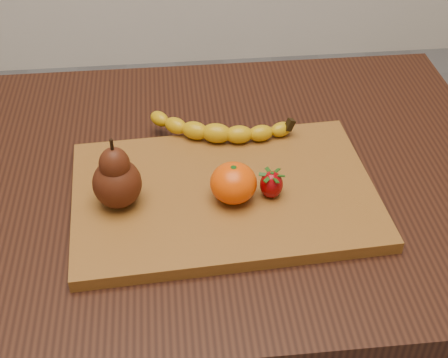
{
  "coord_description": "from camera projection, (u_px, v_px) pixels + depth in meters",
  "views": [
    {
      "loc": [
        -0.04,
        -0.77,
        1.39
      ],
      "look_at": [
        0.03,
        -0.07,
        0.8
      ],
      "focal_mm": 50.0,
      "sensor_mm": 36.0,
      "label": 1
    }
  ],
  "objects": [
    {
      "name": "table",
      "position": [
        200.0,
        218.0,
        1.06
      ],
      "size": [
        1.0,
        0.7,
        0.76
      ],
      "color": "black",
      "rests_on": "ground"
    },
    {
      "name": "pear",
      "position": [
        116.0,
        173.0,
        0.88
      ],
      "size": [
        0.08,
        0.08,
        0.11
      ],
      "primitive_type": null,
      "rotation": [
        0.0,
        0.0,
        -0.22
      ],
      "color": "#451A0B",
      "rests_on": "cutting_board"
    },
    {
      "name": "banana",
      "position": [
        216.0,
        133.0,
        1.02
      ],
      "size": [
        0.21,
        0.1,
        0.03
      ],
      "primitive_type": null,
      "rotation": [
        0.0,
        0.0,
        -0.26
      ],
      "color": "#C99A09",
      "rests_on": "cutting_board"
    },
    {
      "name": "cutting_board",
      "position": [
        224.0,
        194.0,
        0.94
      ],
      "size": [
        0.47,
        0.32,
        0.02
      ],
      "primitive_type": "cube",
      "rotation": [
        0.0,
        0.0,
        0.05
      ],
      "color": "brown",
      "rests_on": "table"
    },
    {
      "name": "strawberry",
      "position": [
        271.0,
        184.0,
        0.91
      ],
      "size": [
        0.04,
        0.04,
        0.04
      ],
      "primitive_type": null,
      "rotation": [
        0.0,
        0.0,
        -0.23
      ],
      "color": "#890307",
      "rests_on": "cutting_board"
    },
    {
      "name": "mandarin",
      "position": [
        233.0,
        183.0,
        0.9
      ],
      "size": [
        0.07,
        0.07,
        0.06
      ],
      "primitive_type": "ellipsoid",
      "rotation": [
        0.0,
        0.0,
        -0.04
      ],
      "color": "#E64502",
      "rests_on": "cutting_board"
    }
  ]
}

